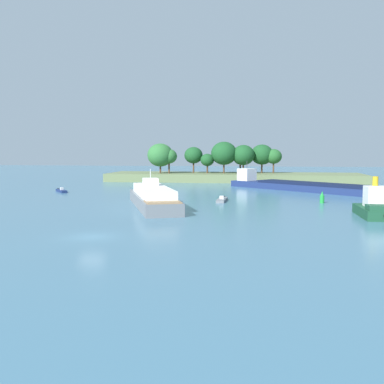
% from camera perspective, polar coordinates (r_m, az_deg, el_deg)
% --- Properties ---
extents(ground_plane, '(400.00, 400.00, 0.00)m').
position_cam_1_polar(ground_plane, '(45.20, -12.47, -5.49)').
color(ground_plane, teal).
extents(treeline_island, '(68.01, 16.76, 10.68)m').
position_cam_1_polar(treeline_island, '(124.06, 4.46, 2.85)').
color(treeline_island, '#66754C').
rests_on(treeline_island, ground).
extents(tugboat, '(4.33, 9.00, 5.01)m').
position_cam_1_polar(tugboat, '(61.58, 22.18, -1.73)').
color(tugboat, '#19472D').
rests_on(tugboat, ground).
extents(fishing_skiff, '(1.47, 6.28, 0.94)m').
position_cam_1_polar(fishing_skiff, '(74.87, 3.77, -0.98)').
color(fishing_skiff, slate).
rests_on(fishing_skiff, ground).
extents(white_riverboat, '(12.73, 23.01, 5.49)m').
position_cam_1_polar(white_riverboat, '(67.30, -4.89, -0.69)').
color(white_riverboat, slate).
rests_on(white_riverboat, ground).
extents(small_motorboat, '(4.08, 4.81, 0.97)m').
position_cam_1_polar(small_motorboat, '(95.02, -16.02, 0.15)').
color(small_motorboat, navy).
rests_on(small_motorboat, ground).
extents(cargo_barge, '(35.99, 32.55, 5.90)m').
position_cam_1_polar(cargo_barge, '(95.93, 14.89, 0.64)').
color(cargo_barge, navy).
rests_on(cargo_barge, ground).
extents(channel_buoy_green, '(0.70, 0.70, 1.90)m').
position_cam_1_polar(channel_buoy_green, '(74.95, 15.96, -0.73)').
color(channel_buoy_green, green).
rests_on(channel_buoy_green, ground).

